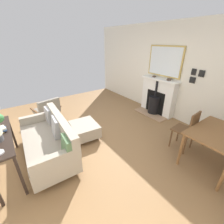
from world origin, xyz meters
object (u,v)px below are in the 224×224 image
sofa (50,141)px  dining_chair_near_fireplace (188,128)px  ottoman (85,129)px  dining_table (218,137)px  mantel_bowl_near (154,76)px  armchair_accent (47,109)px  fireplace (157,98)px  mantel_bowl_far (169,79)px  console_table (0,140)px

sofa → dining_chair_near_fireplace: dining_chair_near_fireplace is taller
ottoman → dining_table: bearing=124.9°
mantel_bowl_near → sofa: mantel_bowl_near is taller
mantel_bowl_near → armchair_accent: (3.07, -1.15, -0.74)m
sofa → dining_chair_near_fireplace: bearing=147.9°
sofa → armchair_accent: 1.51m
mantel_bowl_near → ottoman: (2.56, 0.14, -0.93)m
fireplace → mantel_bowl_far: mantel_bowl_far is taller
mantel_bowl_near → fireplace: bearing=81.8°
sofa → console_table: 0.82m
fireplace → console_table: bearing=1.0°
fireplace → ottoman: (2.52, -0.10, -0.28)m
mantel_bowl_near → ottoman: size_ratio=0.16×
mantel_bowl_near → sofa: size_ratio=0.07×
mantel_bowl_near → dining_chair_near_fireplace: size_ratio=0.14×
mantel_bowl_near → ottoman: mantel_bowl_near is taller
fireplace → mantel_bowl_far: (-0.04, 0.29, 0.66)m
console_table → dining_table: 3.77m
armchair_accent → console_table: 1.84m
sofa → dining_chair_near_fireplace: 2.86m
sofa → dining_chair_near_fireplace: size_ratio=1.93×
console_table → dining_chair_near_fireplace: size_ratio=1.57×
fireplace → dining_chair_near_fireplace: 1.86m
fireplace → mantel_bowl_near: 0.70m
fireplace → mantel_bowl_near: bearing=-98.2°
ottoman → console_table: 1.67m
mantel_bowl_near → dining_chair_near_fireplace: (1.00, 1.84, -0.62)m
mantel_bowl_near → mantel_bowl_far: (0.00, 0.54, 0.01)m
armchair_accent → dining_chair_near_fireplace: size_ratio=0.85×
mantel_bowl_near → dining_chair_near_fireplace: bearing=61.5°
mantel_bowl_far → armchair_accent: size_ratio=0.16×
mantel_bowl_far → ottoman: (2.56, -0.40, -0.94)m
dining_table → console_table: bearing=-33.1°
ottoman → armchair_accent: (0.51, -1.29, 0.19)m
mantel_bowl_far → dining_table: size_ratio=0.12×
mantel_bowl_far → dining_chair_near_fireplace: bearing=52.5°
console_table → dining_table: size_ratio=1.32×
sofa → mantel_bowl_near: bearing=-174.6°
mantel_bowl_near → ottoman: bearing=3.2°
ottoman → console_table: size_ratio=0.53×
sofa → console_table: bearing=-0.2°
mantel_bowl_far → sofa: bearing=-3.7°
fireplace → dining_chair_near_fireplace: bearing=58.9°
mantel_bowl_far → console_table: bearing=-3.1°
armchair_accent → mantel_bowl_near: bearing=159.5°
fireplace → mantel_bowl_near: (-0.04, -0.25, 0.66)m
sofa → dining_table: bearing=139.6°
sofa → ottoman: size_ratio=2.34×
mantel_bowl_far → console_table: mantel_bowl_far is taller
fireplace → armchair_accent: 3.34m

